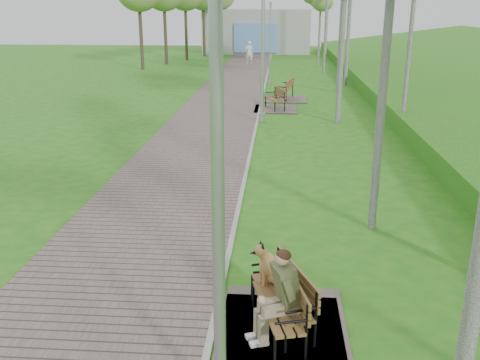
% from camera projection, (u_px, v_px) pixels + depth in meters
% --- Properties ---
extents(walkway, '(3.50, 67.00, 0.04)m').
position_uv_depth(walkway, '(222.00, 106.00, 24.08)').
color(walkway, '#61524E').
rests_on(walkway, ground).
extents(kerb, '(0.10, 67.00, 0.05)m').
position_uv_depth(kerb, '(260.00, 107.00, 23.95)').
color(kerb, '#999993').
rests_on(kerb, ground).
extents(building_north, '(10.00, 5.20, 4.00)m').
position_uv_depth(building_north, '(257.00, 31.00, 51.38)').
color(building_north, '#9E9E99').
rests_on(building_north, ground).
extents(bench_main, '(1.77, 1.97, 1.54)m').
position_uv_depth(bench_main, '(278.00, 299.00, 7.49)').
color(bench_main, '#61524E').
rests_on(bench_main, ground).
extents(bench_second, '(1.73, 1.93, 1.06)m').
position_uv_depth(bench_second, '(278.00, 321.00, 7.38)').
color(bench_second, '#61524E').
rests_on(bench_second, ground).
extents(bench_third, '(1.85, 2.05, 1.13)m').
position_uv_depth(bench_third, '(275.00, 105.00, 23.39)').
color(bench_third, '#61524E').
rests_on(bench_third, ground).
extents(bench_far, '(2.01, 2.24, 1.24)m').
position_uv_depth(bench_far, '(285.00, 95.00, 25.87)').
color(bench_far, '#61524E').
rests_on(bench_far, ground).
extents(lamp_post_near, '(0.22, 0.22, 5.73)m').
position_uv_depth(lamp_post_near, '(218.00, 186.00, 5.21)').
color(lamp_post_near, '#A3A6AC').
rests_on(lamp_post_near, ground).
extents(lamp_post_second, '(0.23, 0.23, 5.91)m').
position_uv_depth(lamp_post_second, '(263.00, 50.00, 20.14)').
color(lamp_post_second, '#A3A6AC').
rests_on(lamp_post_second, ground).
extents(lamp_post_third, '(0.18, 0.18, 4.55)m').
position_uv_depth(lamp_post_third, '(270.00, 47.00, 30.15)').
color(lamp_post_third, '#A3A6AC').
rests_on(lamp_post_third, ground).
extents(pedestrian_near, '(0.69, 0.49, 1.79)m').
position_uv_depth(pedestrian_near, '(249.00, 53.00, 41.06)').
color(pedestrian_near, silver).
rests_on(pedestrian_near, ground).
extents(pedestrian_far, '(0.85, 0.66, 1.75)m').
position_uv_depth(pedestrian_far, '(247.00, 44.00, 50.05)').
color(pedestrian_far, gray).
rests_on(pedestrian_far, ground).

